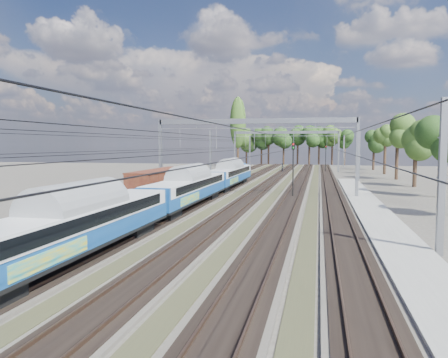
% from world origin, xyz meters
% --- Properties ---
extents(ground, '(220.00, 220.00, 0.00)m').
position_xyz_m(ground, '(0.00, 0.00, 0.00)').
color(ground, '#47423A').
rests_on(ground, ground).
extents(track_bed, '(21.00, 130.00, 0.34)m').
position_xyz_m(track_bed, '(-0.00, 45.00, 0.10)').
color(track_bed, '#47423A').
rests_on(track_bed, ground).
extents(platform, '(3.00, 70.00, 0.30)m').
position_xyz_m(platform, '(12.00, 20.00, 0.15)').
color(platform, gray).
rests_on(platform, ground).
extents(catenary, '(25.65, 130.00, 9.00)m').
position_xyz_m(catenary, '(0.33, 52.69, 6.40)').
color(catenary, gray).
rests_on(catenary, ground).
extents(tree_belt, '(40.42, 100.39, 12.33)m').
position_xyz_m(tree_belt, '(4.08, 97.38, 8.26)').
color(tree_belt, black).
rests_on(tree_belt, ground).
extents(poplar, '(4.40, 4.40, 19.04)m').
position_xyz_m(poplar, '(-14.50, 98.00, 11.89)').
color(poplar, black).
rests_on(poplar, ground).
extents(emu_train, '(2.75, 58.28, 4.02)m').
position_xyz_m(emu_train, '(-4.50, 18.51, 2.37)').
color(emu_train, black).
rests_on(emu_train, ground).
extents(freight_boxcar, '(2.61, 12.58, 3.24)m').
position_xyz_m(freight_boxcar, '(-9.00, 23.19, 1.98)').
color(freight_boxcar, black).
rests_on(freight_boxcar, ground).
extents(worker, '(0.51, 0.75, 1.98)m').
position_xyz_m(worker, '(-0.26, 73.55, 0.99)').
color(worker, black).
rests_on(worker, ground).
extents(signal_near, '(0.39, 0.35, 6.20)m').
position_xyz_m(signal_near, '(4.53, 29.22, 3.92)').
color(signal_near, black).
rests_on(signal_near, ground).
extents(signal_far, '(0.38, 0.35, 5.69)m').
position_xyz_m(signal_far, '(8.77, 76.59, 3.60)').
color(signal_far, black).
rests_on(signal_far, ground).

